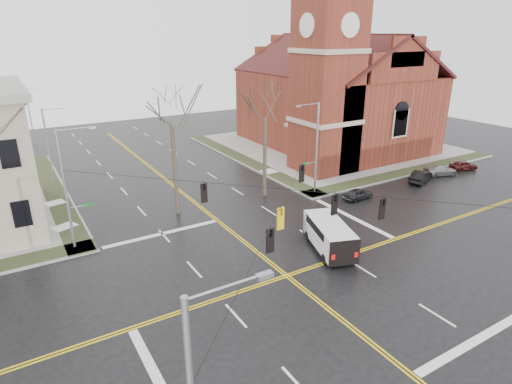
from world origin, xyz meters
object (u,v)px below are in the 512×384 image
tree_nw_near (172,119)px  parked_car_b (421,177)px  parked_car_c (440,170)px  streetlight_north_a (49,144)px  parked_car_a (358,194)px  signal_pole_ne (315,146)px  parked_car_d (464,165)px  signal_pole_nw (68,187)px  cargo_van (328,233)px  church (333,87)px  tree_ne (265,112)px  streetlight_north_b (31,114)px

tree_nw_near → parked_car_b: bearing=-12.3°
parked_car_c → tree_nw_near: 31.17m
streetlight_north_a → parked_car_a: 32.07m
signal_pole_ne → streetlight_north_a: bearing=143.1°
parked_car_a → parked_car_d: (17.41, 0.53, 0.02)m
signal_pole_nw → cargo_van: (16.16, -9.92, -3.65)m
church → parked_car_a: bearing=-122.4°
parked_car_a → cargo_van: bearing=122.5°
parked_car_a → parked_car_d: size_ratio=0.97×
signal_pole_ne → parked_car_b: bearing=-15.5°
cargo_van → tree_ne: size_ratio=0.53×
signal_pole_ne → streetlight_north_a: 27.48m
tree_nw_near → tree_ne: 8.94m
tree_nw_near → streetlight_north_a: bearing=120.3°
signal_pole_nw → streetlight_north_a: size_ratio=1.12×
signal_pole_nw → tree_ne: size_ratio=0.78×
parked_car_b → church: bearing=-25.4°
church → streetlight_north_b: bearing=146.8°
parked_car_d → cargo_van: bearing=121.9°
parked_car_b → parked_car_c: 3.95m
parked_car_b → signal_pole_nw: bearing=63.7°
signal_pole_nw → parked_car_b: 35.18m
streetlight_north_a → streetlight_north_b: 20.00m
parked_car_c → church: bearing=26.4°
signal_pole_nw → parked_car_c: 39.04m
streetlight_north_b → cargo_van: size_ratio=1.30×
cargo_van → tree_nw_near: (-7.17, 12.21, 7.23)m
parked_car_b → parked_car_c: bearing=-104.1°
cargo_van → parked_car_d: (26.62, 6.89, -0.74)m
cargo_van → parked_car_c: (22.52, 7.03, -0.73)m
church → parked_car_c: church is taller
tree_nw_near → signal_pole_ne: bearing=-9.5°
parked_car_c → cargo_van: bearing=124.6°
signal_pole_ne → parked_car_b: 13.29m
signal_pole_nw → tree_nw_near: tree_nw_near is taller
church → cargo_van: (-19.92, -23.21, -7.13)m
signal_pole_ne → church: bearing=44.7°
signal_pole_nw → parked_car_c: size_ratio=2.28×
parked_car_b → tree_ne: bearing=52.3°
church → parked_car_d: size_ratio=8.30×
church → streetlight_north_b: (-35.42, 23.22, -3.97)m
signal_pole_nw → parked_car_d: 43.11m
streetlight_north_b → tree_nw_near: bearing=-76.3°
signal_pole_ne → parked_car_b: signal_pole_ne is taller
signal_pole_ne → tree_ne: (-4.73, 1.76, 3.42)m
parked_car_b → streetlight_north_a: bearing=38.9°
signal_pole_ne → parked_car_c: size_ratio=2.28×
streetlight_north_a → parked_car_c: 42.85m
church → tree_nw_near: bearing=-157.9°
parked_car_a → tree_ne: tree_ne is taller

